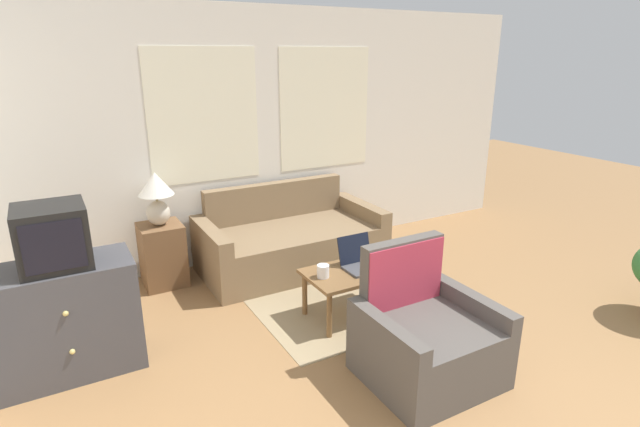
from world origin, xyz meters
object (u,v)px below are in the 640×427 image
at_px(armchair, 424,339).
at_px(television, 52,236).
at_px(table_lamp, 156,193).
at_px(couch, 289,242).
at_px(cup_navy, 323,271).
at_px(coffee_table, 354,276).
at_px(cup_yellow, 376,255).
at_px(laptop, 360,261).

xyz_separation_m(armchair, television, (-2.12, 1.24, 0.74)).
height_order(armchair, table_lamp, table_lamp).
xyz_separation_m(couch, cup_navy, (-0.28, -1.20, 0.21)).
height_order(couch, table_lamp, table_lamp).
bearing_deg(television, coffee_table, -8.24).
distance_m(armchair, cup_yellow, 1.08).
height_order(armchair, laptop, armchair).
bearing_deg(armchair, television, 149.72).
height_order(television, cup_navy, television).
distance_m(table_lamp, cup_yellow, 2.08).
xyz_separation_m(couch, television, (-2.13, -0.90, 0.75)).
bearing_deg(armchair, coffee_table, 88.05).
bearing_deg(cup_yellow, armchair, -107.41).
height_order(couch, laptop, couch).
xyz_separation_m(cup_navy, cup_yellow, (0.58, 0.08, -0.01)).
bearing_deg(armchair, cup_navy, 105.80).
bearing_deg(couch, coffee_table, -89.10).
xyz_separation_m(couch, coffee_table, (0.02, -1.21, 0.10)).
xyz_separation_m(couch, armchair, (-0.01, -2.14, 0.01)).
bearing_deg(armchair, couch, 89.66).
height_order(television, coffee_table, television).
bearing_deg(cup_yellow, cup_navy, -171.79).
bearing_deg(coffee_table, television, 171.76).
bearing_deg(cup_navy, couch, 76.99).
relative_size(television, laptop, 1.38).
xyz_separation_m(coffee_table, cup_yellow, (0.29, 0.10, 0.09)).
height_order(table_lamp, cup_navy, table_lamp).
height_order(television, cup_yellow, television).
bearing_deg(cup_yellow, table_lamp, 140.12).
bearing_deg(laptop, television, 172.73).
relative_size(armchair, cup_yellow, 9.77).
bearing_deg(cup_navy, armchair, -74.20).
bearing_deg(coffee_table, table_lamp, 132.27).
height_order(television, table_lamp, television).
distance_m(table_lamp, laptop, 1.97).
height_order(couch, cup_yellow, couch).
xyz_separation_m(table_lamp, coffee_table, (1.27, -1.40, -0.55)).
relative_size(laptop, cup_yellow, 3.33).
bearing_deg(table_lamp, laptop, -45.59).
xyz_separation_m(couch, cup_yellow, (0.31, -1.12, 0.19)).
height_order(armchair, cup_yellow, armchair).
xyz_separation_m(couch, laptop, (0.09, -1.18, 0.21)).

